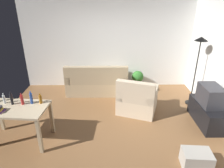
{
  "coord_description": "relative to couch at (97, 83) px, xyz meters",
  "views": [
    {
      "loc": [
        0.05,
        -3.89,
        2.67
      ],
      "look_at": [
        0.1,
        0.5,
        0.75
      ],
      "focal_mm": 31.84,
      "sensor_mm": 36.0,
      "label": 1
    }
  ],
  "objects": [
    {
      "name": "bottle_dark",
      "position": [
        -1.51,
        -2.07,
        0.57
      ],
      "size": [
        0.05,
        0.05,
        0.27
      ],
      "color": "black",
      "rests_on": "desk"
    },
    {
      "name": "bottle_red",
      "position": [
        -1.31,
        -2.07,
        0.55
      ],
      "size": [
        0.06,
        0.06,
        0.23
      ],
      "color": "#AD2323",
      "rests_on": "desk"
    },
    {
      "name": "wall_rear",
      "position": [
        0.34,
        0.61,
        1.04
      ],
      "size": [
        5.2,
        0.1,
        2.7
      ],
      "primitive_type": "cube",
      "color": "white",
      "rests_on": "ground_plane"
    },
    {
      "name": "couch",
      "position": [
        0.0,
        0.0,
        0.0
      ],
      "size": [
        1.79,
        0.84,
        0.92
      ],
      "rotation": [
        0.0,
        0.0,
        3.14
      ],
      "color": "tan",
      "rests_on": "ground_plane"
    },
    {
      "name": "tv",
      "position": [
        2.59,
        -1.63,
        0.39
      ],
      "size": [
        0.41,
        0.6,
        0.44
      ],
      "rotation": [
        0.0,
        0.0,
        1.57
      ],
      "color": "#2D2D33",
      "rests_on": "tv_stand"
    },
    {
      "name": "bottle_clear",
      "position": [
        -1.68,
        -2.03,
        0.54
      ],
      "size": [
        0.05,
        0.05,
        0.21
      ],
      "color": "silver",
      "rests_on": "desk"
    },
    {
      "name": "bottle_amber",
      "position": [
        -0.97,
        -2.04,
        0.54
      ],
      "size": [
        0.06,
        0.06,
        0.21
      ],
      "color": "#9E6019",
      "rests_on": "desk"
    },
    {
      "name": "bottle_blue",
      "position": [
        -1.14,
        -2.04,
        0.57
      ],
      "size": [
        0.05,
        0.05,
        0.26
      ],
      "color": "#2347A3",
      "rests_on": "desk"
    },
    {
      "name": "tv_stand",
      "position": [
        2.59,
        -1.63,
        -0.07
      ],
      "size": [
        0.44,
        1.1,
        0.48
      ],
      "rotation": [
        0.0,
        0.0,
        1.57
      ],
      "color": "black",
      "rests_on": "ground_plane"
    },
    {
      "name": "storage_box",
      "position": [
        1.85,
        -2.92,
        -0.16
      ],
      "size": [
        0.51,
        0.38,
        0.3
      ],
      "primitive_type": "cube",
      "rotation": [
        0.0,
        0.0,
        -0.08
      ],
      "color": "#A8A399",
      "rests_on": "ground_plane"
    },
    {
      "name": "ground_plane",
      "position": [
        0.34,
        -1.59,
        -0.32
      ],
      "size": [
        5.2,
        4.4,
        0.02
      ],
      "primitive_type": "cube",
      "color": "brown"
    },
    {
      "name": "armchair",
      "position": [
        1.07,
        -1.11,
        0.01
      ],
      "size": [
        1.13,
        1.09,
        0.92
      ],
      "rotation": [
        0.0,
        0.0,
        2.8
      ],
      "color": "beige",
      "rests_on": "ground_plane"
    },
    {
      "name": "desk",
      "position": [
        -1.42,
        -2.2,
        0.34
      ],
      "size": [
        1.26,
        0.8,
        0.76
      ],
      "rotation": [
        0.0,
        0.0,
        -0.09
      ],
      "color": "#C6B28E",
      "rests_on": "ground_plane"
    },
    {
      "name": "potted_plant",
      "position": [
        1.26,
        0.31,
        0.02
      ],
      "size": [
        0.36,
        0.36,
        0.57
      ],
      "color": "brown",
      "rests_on": "ground_plane"
    },
    {
      "name": "torchiere_lamp",
      "position": [
        2.59,
        -0.71,
        1.11
      ],
      "size": [
        0.32,
        0.32,
        1.81
      ],
      "color": "black",
      "rests_on": "ground_plane"
    }
  ]
}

